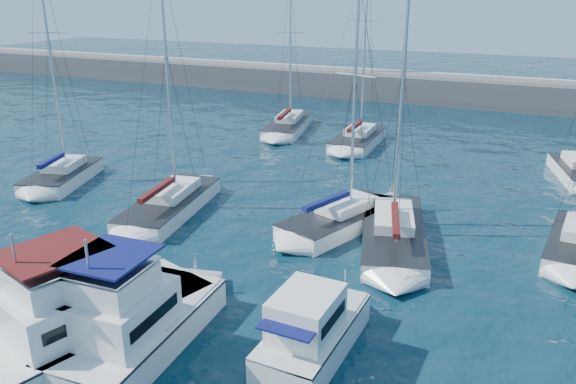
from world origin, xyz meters
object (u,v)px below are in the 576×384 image
at_px(sailboat_back_a, 288,125).
at_px(sailboat_back_b, 358,139).
at_px(motor_yacht_port_inner, 86,319).
at_px(sailboat_mid_a, 62,175).
at_px(motor_yacht_stbd_inner, 132,324).
at_px(sailboat_mid_c, 342,219).
at_px(sailboat_mid_b, 170,204).
at_px(sailboat_mid_d, 393,233).
at_px(motor_yacht_stbd_outer, 311,333).

relative_size(sailboat_back_a, sailboat_back_b, 0.87).
bearing_deg(motor_yacht_port_inner, sailboat_mid_a, 154.64).
relative_size(motor_yacht_stbd_inner, sailboat_back_b, 0.47).
height_order(sailboat_mid_c, sailboat_back_b, sailboat_back_b).
bearing_deg(motor_yacht_port_inner, motor_yacht_stbd_inner, 31.64).
relative_size(sailboat_mid_b, sailboat_back_b, 0.93).
distance_m(sailboat_mid_c, sailboat_back_b, 18.16).
xyz_separation_m(motor_yacht_port_inner, sailboat_mid_c, (4.94, 14.58, -0.62)).
relative_size(sailboat_mid_a, sailboat_mid_d, 1.14).
distance_m(motor_yacht_stbd_outer, sailboat_mid_c, 12.01).
relative_size(sailboat_mid_b, sailboat_mid_c, 1.14).
relative_size(motor_yacht_port_inner, sailboat_back_b, 0.58).
relative_size(sailboat_mid_a, sailboat_back_a, 1.12).
height_order(motor_yacht_stbd_outer, sailboat_mid_d, sailboat_mid_d).
bearing_deg(sailboat_mid_d, motor_yacht_stbd_outer, -106.77).
height_order(sailboat_mid_c, sailboat_mid_d, sailboat_mid_d).
bearing_deg(sailboat_mid_c, sailboat_mid_d, 7.20).
xyz_separation_m(motor_yacht_stbd_outer, sailboat_mid_d, (0.21, 10.94, -0.44)).
distance_m(motor_yacht_port_inner, sailboat_mid_a, 20.70).
relative_size(motor_yacht_stbd_inner, sailboat_back_a, 0.54).
relative_size(motor_yacht_stbd_outer, sailboat_mid_d, 0.41).
distance_m(motor_yacht_stbd_outer, sailboat_mid_d, 10.95).
bearing_deg(sailboat_mid_a, motor_yacht_stbd_outer, -43.42).
height_order(motor_yacht_port_inner, sailboat_mid_c, sailboat_mid_c).
bearing_deg(sailboat_mid_c, sailboat_mid_a, -158.41).
distance_m(sailboat_mid_a, sailboat_mid_b, 10.21).
bearing_deg(motor_yacht_port_inner, sailboat_back_a, 119.02).
distance_m(motor_yacht_port_inner, sailboat_mid_c, 15.40).
height_order(sailboat_mid_b, sailboat_back_a, sailboat_mid_b).
relative_size(motor_yacht_port_inner, sailboat_mid_c, 0.71).
relative_size(motor_yacht_stbd_inner, sailboat_mid_b, 0.50).
height_order(motor_yacht_stbd_outer, sailboat_mid_a, sailboat_mid_a).
xyz_separation_m(motor_yacht_port_inner, motor_yacht_stbd_outer, (7.87, 2.94, -0.19)).
height_order(motor_yacht_stbd_outer, sailboat_back_a, sailboat_back_a).
bearing_deg(motor_yacht_port_inner, motor_yacht_stbd_outer, 37.31).
bearing_deg(sailboat_mid_d, motor_yacht_stbd_inner, -130.84).
xyz_separation_m(motor_yacht_stbd_inner, sailboat_back_a, (-9.23, 34.00, -0.63)).
bearing_deg(sailboat_back_b, sailboat_mid_c, -77.26).
xyz_separation_m(sailboat_mid_a, sailboat_mid_b, (10.11, -1.43, -0.04)).
bearing_deg(sailboat_back_b, motor_yacht_stbd_inner, -89.43).
bearing_deg(sailboat_mid_d, sailboat_mid_a, 164.32).
height_order(sailboat_mid_c, sailboat_back_a, sailboat_back_a).
bearing_deg(sailboat_mid_c, sailboat_mid_b, -148.58).
height_order(sailboat_mid_a, sailboat_back_a, sailboat_mid_a).
xyz_separation_m(sailboat_mid_b, sailboat_back_b, (5.50, 19.67, 0.02)).
distance_m(motor_yacht_stbd_outer, sailboat_back_b, 30.16).
bearing_deg(motor_yacht_stbd_outer, motor_yacht_port_inner, -157.99).
height_order(motor_yacht_stbd_inner, sailboat_mid_c, sailboat_mid_c).
xyz_separation_m(sailboat_mid_d, sailboat_back_a, (-15.54, 20.58, 0.01)).
relative_size(sailboat_mid_d, sailboat_back_b, 0.85).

